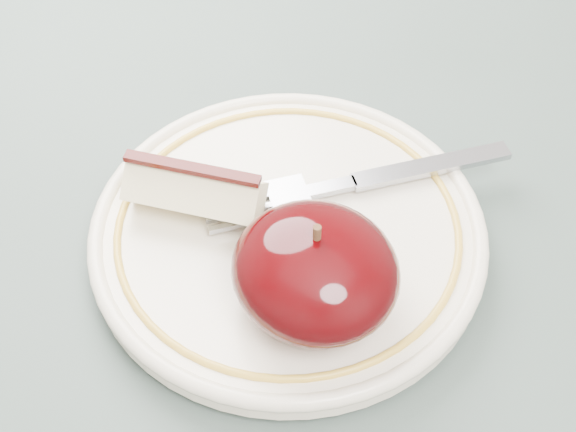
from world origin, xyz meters
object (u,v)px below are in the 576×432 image
Objects in this scene: fork at (351,183)px; table at (239,350)px; apple_half at (315,271)px; plate at (288,232)px.

table is at bearing -162.42° from fork.
table is 10.59× the size of apple_half.
apple_half is at bearing -34.86° from plate.
fork is at bearing 73.39° from table.
plate is 0.06m from apple_half.
apple_half reaches higher than plate.
plate is 1.36× the size of fork.
apple_half reaches higher than table.
apple_half is (0.06, 0.00, 0.13)m from table.
apple_half is 0.08m from fork.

